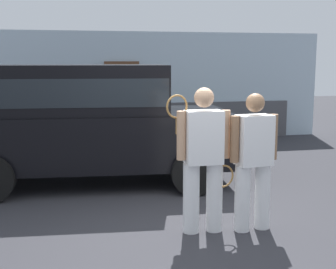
{
  "coord_description": "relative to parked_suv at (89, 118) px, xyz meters",
  "views": [
    {
      "loc": [
        -1.38,
        -5.35,
        2.12
      ],
      "look_at": [
        0.02,
        1.2,
        1.05
      ],
      "focal_mm": 49.52,
      "sensor_mm": 36.0,
      "label": 1
    }
  ],
  "objects": [
    {
      "name": "parked_suv",
      "position": [
        0.0,
        0.0,
        0.0
      ],
      "size": [
        4.74,
        2.47,
        2.05
      ],
      "rotation": [
        0.0,
        0.0,
        -0.08
      ],
      "color": "black",
      "rests_on": "ground_plane"
    },
    {
      "name": "tennis_player_woman",
      "position": [
        1.89,
        -2.72,
        -0.25
      ],
      "size": [
        0.9,
        0.32,
        1.73
      ],
      "rotation": [
        0.0,
        0.0,
        3.26
      ],
      "color": "white",
      "rests_on": "ground_plane"
    },
    {
      "name": "tennis_player_man",
      "position": [
        1.26,
        -2.66,
        -0.2
      ],
      "size": [
        0.8,
        0.28,
        1.8
      ],
      "rotation": [
        0.0,
        0.0,
        3.13
      ],
      "color": "white",
      "rests_on": "ground_plane"
    },
    {
      "name": "ground_plane",
      "position": [
        1.06,
        -2.66,
        -1.15
      ],
      "size": [
        40.0,
        40.0,
        0.0
      ],
      "primitive_type": "plane",
      "color": "#2D2D33"
    },
    {
      "name": "house_frontage",
      "position": [
        1.06,
        4.23,
        0.2
      ],
      "size": [
        10.99,
        0.4,
        2.87
      ],
      "color": "silver",
      "rests_on": "ground_plane"
    },
    {
      "name": "potted_plant_by_porch",
      "position": [
        3.19,
        3.28,
        -0.66
      ],
      "size": [
        0.66,
        0.66,
        0.87
      ],
      "color": "gray",
      "rests_on": "ground_plane"
    }
  ]
}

